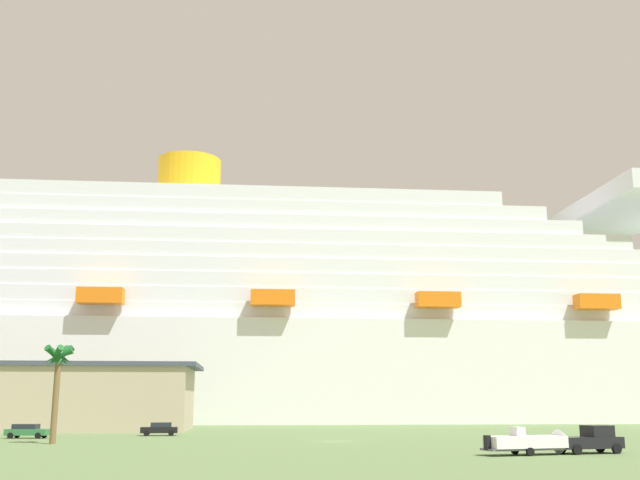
{
  "coord_description": "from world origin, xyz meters",
  "views": [
    {
      "loc": [
        -13.23,
        -79.77,
        4.1
      ],
      "look_at": [
        2.68,
        29.67,
        28.03
      ],
      "focal_mm": 41.93,
      "sensor_mm": 36.0,
      "label": 1
    }
  ],
  "objects_px": {
    "small_boat_on_trailer": "(534,442)",
    "parked_car_black_coupe": "(160,429)",
    "cruise_ship": "(333,331)",
    "parked_car_green_wagon": "(27,431)",
    "palm_tree": "(58,366)",
    "pickup_truck": "(590,440)"
  },
  "relations": [
    {
      "from": "palm_tree",
      "to": "pickup_truck",
      "type": "bearing_deg",
      "value": -24.22
    },
    {
      "from": "parked_car_black_coupe",
      "to": "parked_car_green_wagon",
      "type": "xyz_separation_m",
      "value": [
        -14.49,
        -4.46,
        0.0
      ]
    },
    {
      "from": "cruise_ship",
      "to": "palm_tree",
      "type": "xyz_separation_m",
      "value": [
        -39.97,
        -73.68,
        -10.72
      ]
    },
    {
      "from": "pickup_truck",
      "to": "small_boat_on_trailer",
      "type": "xyz_separation_m",
      "value": [
        -5.18,
        -0.9,
        -0.09
      ]
    },
    {
      "from": "pickup_truck",
      "to": "parked_car_green_wagon",
      "type": "xyz_separation_m",
      "value": [
        -50.82,
        32.89,
        -0.21
      ]
    },
    {
      "from": "parked_car_green_wagon",
      "to": "palm_tree",
      "type": "bearing_deg",
      "value": -67.1
    },
    {
      "from": "cruise_ship",
      "to": "small_boat_on_trailer",
      "type": "height_order",
      "value": "cruise_ship"
    },
    {
      "from": "small_boat_on_trailer",
      "to": "parked_car_black_coupe",
      "type": "bearing_deg",
      "value": 129.16
    },
    {
      "from": "small_boat_on_trailer",
      "to": "parked_car_black_coupe",
      "type": "height_order",
      "value": "small_boat_on_trailer"
    },
    {
      "from": "pickup_truck",
      "to": "parked_car_black_coupe",
      "type": "bearing_deg",
      "value": 134.21
    },
    {
      "from": "cruise_ship",
      "to": "small_boat_on_trailer",
      "type": "distance_m",
      "value": 96.65
    },
    {
      "from": "cruise_ship",
      "to": "palm_tree",
      "type": "distance_m",
      "value": 84.51
    },
    {
      "from": "palm_tree",
      "to": "parked_car_black_coupe",
      "type": "distance_m",
      "value": 20.37
    },
    {
      "from": "pickup_truck",
      "to": "small_boat_on_trailer",
      "type": "distance_m",
      "value": 5.25
    },
    {
      "from": "cruise_ship",
      "to": "palm_tree",
      "type": "height_order",
      "value": "cruise_ship"
    },
    {
      "from": "small_boat_on_trailer",
      "to": "parked_car_black_coupe",
      "type": "relative_size",
      "value": 1.98
    },
    {
      "from": "parked_car_green_wagon",
      "to": "parked_car_black_coupe",
      "type": "bearing_deg",
      "value": 17.11
    },
    {
      "from": "small_boat_on_trailer",
      "to": "parked_car_green_wagon",
      "type": "relative_size",
      "value": 1.76
    },
    {
      "from": "pickup_truck",
      "to": "palm_tree",
      "type": "bearing_deg",
      "value": 155.78
    },
    {
      "from": "small_boat_on_trailer",
      "to": "parked_car_green_wagon",
      "type": "xyz_separation_m",
      "value": [
        -45.64,
        33.79,
        -0.12
      ]
    },
    {
      "from": "parked_car_black_coupe",
      "to": "cruise_ship",
      "type": "bearing_deg",
      "value": 61.61
    },
    {
      "from": "parked_car_green_wagon",
      "to": "cruise_ship",
      "type": "bearing_deg",
      "value": 53.59
    }
  ]
}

